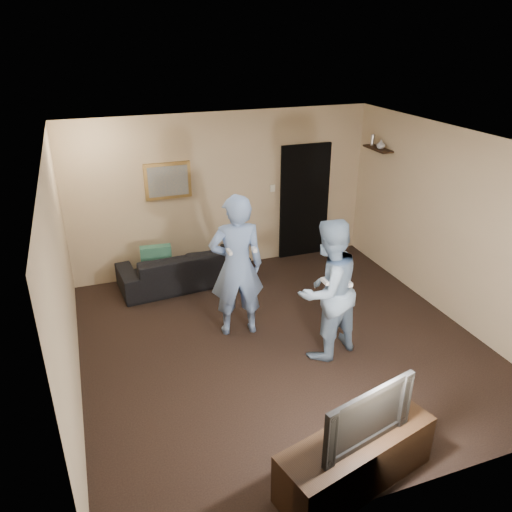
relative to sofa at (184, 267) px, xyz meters
name	(u,v)px	position (x,y,z in m)	size (l,w,h in m)	color
ground	(280,342)	(0.82, -2.05, -0.29)	(5.00, 5.00, 0.00)	black
ceiling	(285,144)	(0.82, -2.05, 2.31)	(5.00, 5.00, 0.04)	silver
wall_back	(224,193)	(0.82, 0.45, 1.01)	(5.00, 0.04, 2.60)	tan
wall_front	(407,375)	(0.82, -4.55, 1.01)	(5.00, 0.04, 2.60)	tan
wall_left	(63,285)	(-1.68, -2.05, 1.01)	(0.04, 5.00, 2.60)	tan
wall_right	(452,226)	(3.32, -2.05, 1.01)	(0.04, 5.00, 2.60)	tan
sofa	(184,267)	(0.00, 0.00, 0.00)	(2.01, 0.79, 0.59)	black
throw_pillow	(156,260)	(-0.42, 0.00, 0.19)	(0.47, 0.15, 0.47)	#1C5544
painting_frame	(168,181)	(-0.08, 0.42, 1.31)	(0.72, 0.05, 0.57)	olive
painting_canvas	(168,181)	(-0.08, 0.39, 1.31)	(0.62, 0.01, 0.47)	slate
doorway	(304,201)	(2.27, 0.42, 0.71)	(0.90, 0.06, 2.00)	black
light_switch	(273,188)	(1.67, 0.42, 1.01)	(0.08, 0.02, 0.12)	silver
wall_shelf	(378,149)	(3.21, -0.25, 1.70)	(0.20, 0.60, 0.03)	black
shelf_vase	(381,144)	(3.21, -0.32, 1.78)	(0.14, 0.14, 0.14)	#B9B9BF
shelf_figurine	(372,140)	(3.21, -0.07, 1.80)	(0.06, 0.06, 0.18)	#B9B9BD
tv_console	(356,460)	(0.61, -4.31, -0.04)	(1.51, 0.49, 0.54)	black
television	(361,412)	(0.61, -4.31, 0.51)	(0.97, 0.13, 0.56)	black
wii_player_left	(237,266)	(0.38, -1.60, 0.67)	(0.76, 0.57, 1.94)	#6D8BBD
wii_player_right	(327,290)	(1.25, -2.44, 0.60)	(1.04, 0.92, 1.79)	#85A2C1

